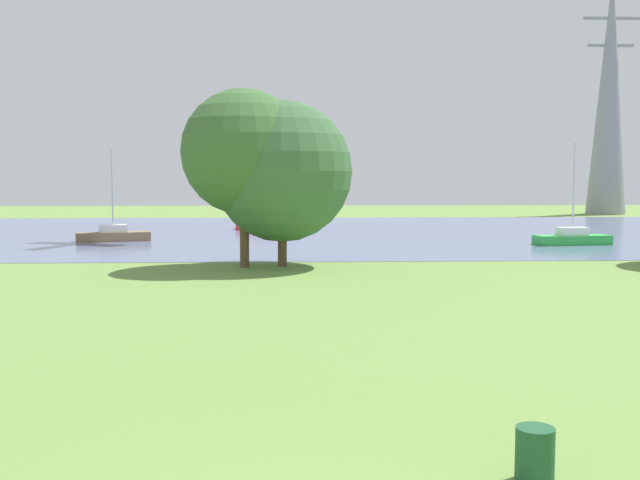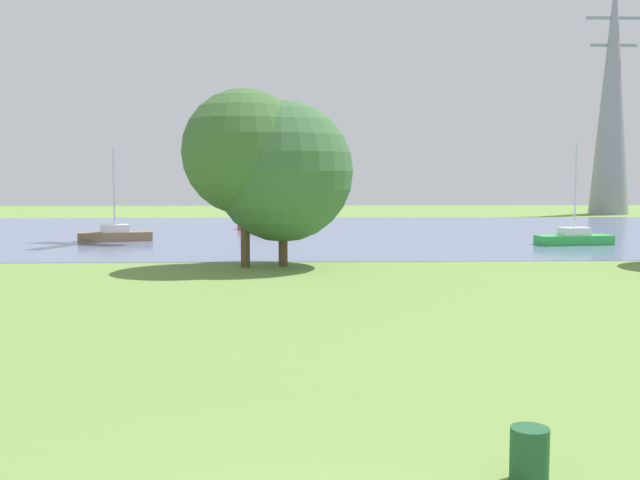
% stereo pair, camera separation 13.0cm
% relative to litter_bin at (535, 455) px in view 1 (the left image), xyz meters
% --- Properties ---
extents(ground_plane, '(160.00, 160.00, 0.00)m').
position_rel_litter_bin_xyz_m(ground_plane, '(-3.24, 19.49, -0.40)').
color(ground_plane, olive).
extents(litter_bin, '(0.56, 0.56, 0.80)m').
position_rel_litter_bin_xyz_m(litter_bin, '(0.00, 0.00, 0.00)').
color(litter_bin, '#1E512D').
rests_on(litter_bin, ground).
extents(water_surface, '(140.00, 40.00, 0.02)m').
position_rel_litter_bin_xyz_m(water_surface, '(-3.24, 47.49, -0.39)').
color(water_surface, slate).
rests_on(water_surface, ground).
extents(sailboat_green, '(4.96, 2.14, 6.45)m').
position_rel_litter_bin_xyz_m(sailboat_green, '(14.35, 36.33, 0.06)').
color(sailboat_green, green).
rests_on(sailboat_green, water_surface).
extents(sailboat_brown, '(5.03, 2.89, 6.17)m').
position_rel_litter_bin_xyz_m(sailboat_brown, '(-15.49, 40.05, 0.05)').
color(sailboat_brown, brown).
rests_on(sailboat_brown, water_surface).
extents(sailboat_red, '(4.90, 1.84, 5.85)m').
position_rel_litter_bin_xyz_m(sailboat_red, '(-5.70, 50.84, 0.05)').
color(sailboat_red, red).
rests_on(sailboat_red, water_surface).
extents(tree_west_near, '(6.00, 6.00, 8.53)m').
position_rel_litter_bin_xyz_m(tree_west_near, '(-5.77, 25.51, 5.12)').
color(tree_west_near, brown).
rests_on(tree_west_near, ground).
extents(tree_west_far, '(6.82, 6.82, 8.02)m').
position_rel_litter_bin_xyz_m(tree_west_far, '(-3.96, 25.86, 4.21)').
color(tree_west_far, brown).
rests_on(tree_west_far, ground).
extents(electricity_pylon, '(6.40, 4.40, 27.50)m').
position_rel_litter_bin_xyz_m(electricity_pylon, '(32.47, 73.90, 13.36)').
color(electricity_pylon, gray).
rests_on(electricity_pylon, ground).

